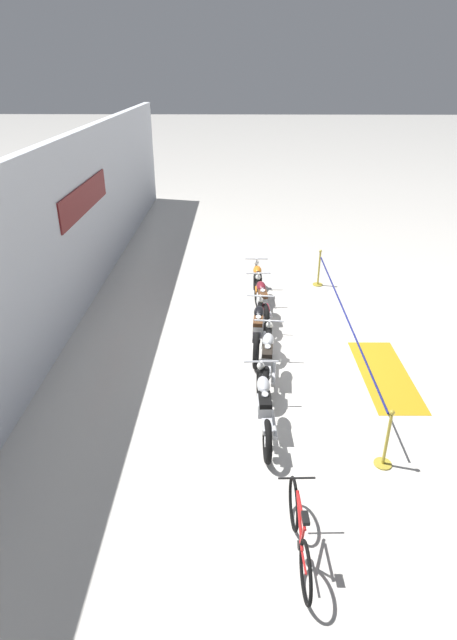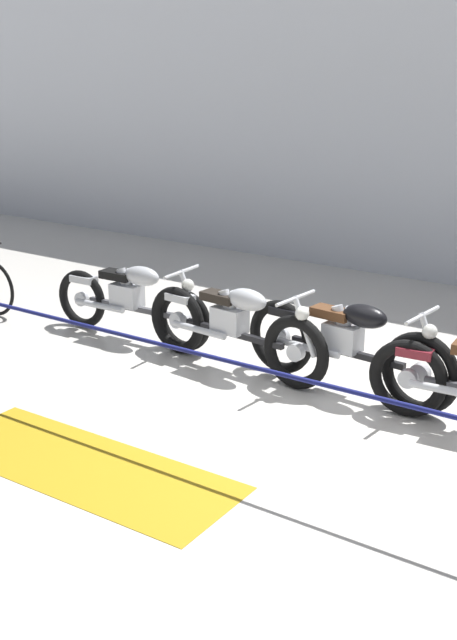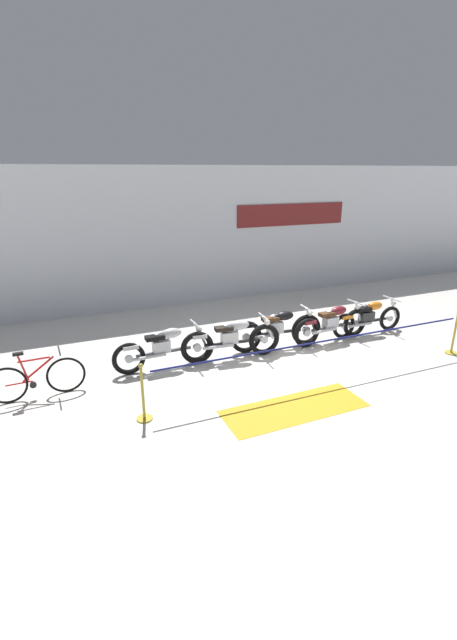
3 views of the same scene
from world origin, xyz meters
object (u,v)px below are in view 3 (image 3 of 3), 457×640
(motorcycle_silver_0, at_px, (164,348))
(bicycle, at_px, (37,379))
(motorcycle_silver_1, at_px, (232,339))
(floor_banner, at_px, (295,408))
(stanchion_mid_left, at_px, (453,339))
(motorcycle_maroon_3, at_px, (332,324))
(motorcycle_black_2, at_px, (277,329))
(motorcycle_orange_4, at_px, (368,317))
(stanchion_far_left, at_px, (267,360))

(motorcycle_silver_0, bearing_deg, bicycle, -172.48)
(motorcycle_silver_1, bearing_deg, floor_banner, -85.51)
(motorcycle_silver_0, height_order, stanchion_mid_left, stanchion_mid_left)
(floor_banner, bearing_deg, motorcycle_maroon_3, 43.12)
(motorcycle_silver_0, xyz_separation_m, motorcycle_black_2, (2.75, -0.00, 0.02))
(motorcycle_orange_4, relative_size, bicycle, 1.24)
(motorcycle_silver_1, distance_m, floor_banner, 2.47)
(motorcycle_black_2, distance_m, motorcycle_orange_4, 2.64)
(motorcycle_silver_1, height_order, stanchion_mid_left, stanchion_mid_left)
(motorcycle_black_2, xyz_separation_m, stanchion_mid_left, (3.63, -1.85, -0.13))
(motorcycle_silver_1, bearing_deg, motorcycle_orange_4, 0.92)
(motorcycle_silver_0, distance_m, floor_banner, 3.11)
(motorcycle_black_2, relative_size, stanchion_far_left, 0.32)
(motorcycle_silver_1, distance_m, motorcycle_maroon_3, 2.70)
(motorcycle_black_2, distance_m, bicycle, 5.29)
(floor_banner, bearing_deg, stanchion_mid_left, 7.81)
(motorcycle_silver_1, bearing_deg, motorcycle_silver_0, 174.78)
(motorcycle_silver_0, height_order, floor_banner, motorcycle_silver_0)
(motorcycle_silver_1, relative_size, motorcycle_orange_4, 1.08)
(motorcycle_silver_0, relative_size, motorcycle_silver_1, 0.95)
(motorcycle_maroon_3, distance_m, stanchion_mid_left, 2.76)
(motorcycle_silver_1, relative_size, motorcycle_black_2, 1.00)
(bicycle, xyz_separation_m, stanchion_far_left, (4.02, -1.52, 0.31))
(bicycle, xyz_separation_m, stanchion_mid_left, (8.90, -1.52, -0.03))
(motorcycle_silver_0, bearing_deg, motorcycle_orange_4, -0.82)
(stanchion_far_left, bearing_deg, bicycle, 159.33)
(stanchion_far_left, height_order, floor_banner, stanchion_far_left)
(motorcycle_silver_0, xyz_separation_m, stanchion_mid_left, (6.38, -1.85, -0.11))
(motorcycle_black_2, bearing_deg, stanchion_far_left, -124.20)
(motorcycle_silver_0, relative_size, motorcycle_maroon_3, 0.98)
(motorcycle_silver_0, bearing_deg, stanchion_far_left, -51.06)
(bicycle, xyz_separation_m, floor_banner, (4.23, -2.22, -0.38))
(motorcycle_black_2, bearing_deg, stanchion_mid_left, -26.96)
(motorcycle_black_2, relative_size, stanchion_mid_left, 2.21)
(motorcycle_maroon_3, distance_m, motorcycle_orange_4, 1.17)
(motorcycle_silver_1, xyz_separation_m, stanchion_mid_left, (4.86, -1.71, -0.11))
(motorcycle_orange_4, height_order, floor_banner, motorcycle_orange_4)
(motorcycle_maroon_3, xyz_separation_m, stanchion_far_left, (-2.72, -1.71, 0.23))
(motorcycle_maroon_3, xyz_separation_m, floor_banner, (-2.51, -2.42, -0.46))
(bicycle, distance_m, stanchion_mid_left, 9.03)
(motorcycle_orange_4, bearing_deg, motorcycle_black_2, 178.42)
(floor_banner, bearing_deg, stanchion_far_left, 106.07)
(motorcycle_black_2, height_order, bicycle, motorcycle_black_2)
(motorcycle_silver_0, xyz_separation_m, floor_banner, (1.71, -2.56, -0.46))
(motorcycle_orange_4, height_order, stanchion_far_left, stanchion_far_left)
(stanchion_mid_left, xyz_separation_m, floor_banner, (-4.67, -0.71, -0.35))
(motorcycle_black_2, height_order, stanchion_far_left, stanchion_far_left)
(motorcycle_silver_0, xyz_separation_m, bicycle, (-2.52, -0.33, -0.08))
(motorcycle_silver_1, relative_size, stanchion_far_left, 0.32)
(motorcycle_silver_1, bearing_deg, motorcycle_black_2, 6.26)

